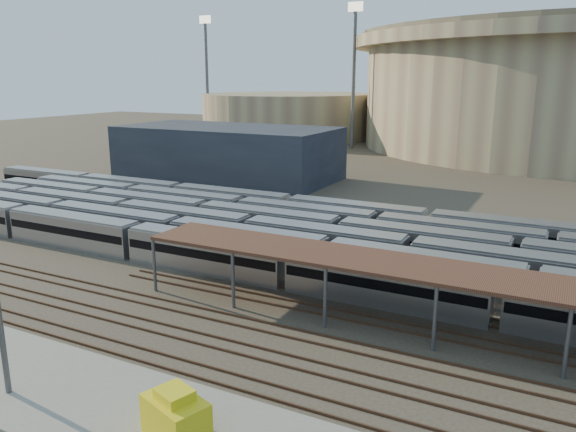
# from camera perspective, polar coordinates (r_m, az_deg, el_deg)

# --- Properties ---
(ground) EXTENTS (420.00, 420.00, 0.00)m
(ground) POSITION_cam_1_polar(r_m,az_deg,el_deg) (48.62, -6.95, -9.62)
(ground) COLOR #383026
(ground) RESTS_ON ground
(apron) EXTENTS (50.00, 9.00, 0.20)m
(apron) POSITION_cam_1_polar(r_m,az_deg,el_deg) (41.98, -24.90, -14.77)
(apron) COLOR gray
(apron) RESTS_ON ground
(subway_trains) EXTENTS (125.70, 23.90, 3.60)m
(subway_trains) POSITION_cam_1_polar(r_m,az_deg,el_deg) (63.24, 2.36, -2.17)
(subway_trains) COLOR #A2A2A6
(subway_trains) RESTS_ON ground
(inspection_shed) EXTENTS (60.30, 6.00, 5.30)m
(inspection_shed) POSITION_cam_1_polar(r_m,az_deg,el_deg) (43.29, 21.26, -6.44)
(inspection_shed) COLOR #525357
(inspection_shed) RESTS_ON ground
(empty_tracks) EXTENTS (170.00, 9.62, 0.18)m
(empty_tracks) POSITION_cam_1_polar(r_m,az_deg,el_deg) (44.93, -10.59, -11.70)
(empty_tracks) COLOR #4C3323
(empty_tracks) RESTS_ON ground
(secondary_arena) EXTENTS (56.00, 56.00, 14.00)m
(secondary_arena) POSITION_cam_1_polar(r_m,az_deg,el_deg) (187.67, 0.05, 10.19)
(secondary_arena) COLOR #988E67
(secondary_arena) RESTS_ON ground
(service_building) EXTENTS (42.00, 20.00, 10.00)m
(service_building) POSITION_cam_1_polar(r_m,az_deg,el_deg) (110.70, -6.18, 6.43)
(service_building) COLOR #1E232D
(service_building) RESTS_ON ground
(floodlight_0) EXTENTS (4.00, 1.00, 38.40)m
(floodlight_0) POSITION_cam_1_polar(r_m,az_deg,el_deg) (156.79, 6.70, 14.35)
(floodlight_0) COLOR #525357
(floodlight_0) RESTS_ON ground
(floodlight_1) EXTENTS (4.00, 1.00, 38.40)m
(floodlight_1) POSITION_cam_1_polar(r_m,az_deg,el_deg) (191.65, -8.25, 14.22)
(floodlight_1) COLOR #525357
(floodlight_1) RESTS_ON ground
(floodlight_3) EXTENTS (4.00, 1.00, 38.40)m
(floodlight_3) POSITION_cam_1_polar(r_m,az_deg,el_deg) (199.84, 17.48, 13.72)
(floodlight_3) COLOR #525357
(floodlight_3) RESTS_ON ground
(yellow_equipment) EXTENTS (4.21, 3.35, 2.29)m
(yellow_equipment) POSITION_cam_1_polar(r_m,az_deg,el_deg) (32.98, -11.32, -19.47)
(yellow_equipment) COLOR gold
(yellow_equipment) RESTS_ON apron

